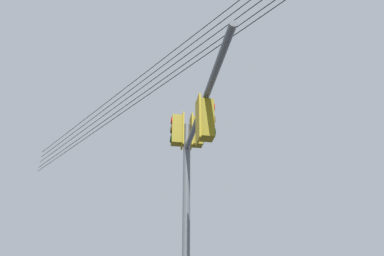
% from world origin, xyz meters
% --- Properties ---
extents(signal_mast_assembly, '(3.26, 4.54, 6.97)m').
position_xyz_m(signal_mast_assembly, '(0.17, -1.61, 4.97)').
color(signal_mast_assembly, slate).
rests_on(signal_mast_assembly, ground).
extents(overhead_wire_span, '(0.76, 23.64, 1.50)m').
position_xyz_m(overhead_wire_span, '(0.63, 0.10, 9.32)').
color(overhead_wire_span, black).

